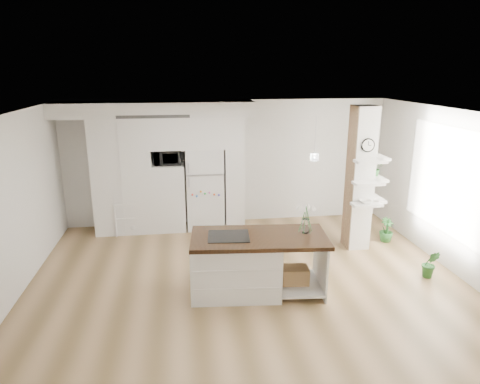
# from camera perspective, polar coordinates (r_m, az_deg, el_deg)

# --- Properties ---
(floor) EXTENTS (7.00, 6.00, 0.01)m
(floor) POSITION_cam_1_polar(r_m,az_deg,el_deg) (7.05, 1.08, -12.02)
(floor) COLOR tan
(floor) RESTS_ON ground
(room) EXTENTS (7.04, 6.04, 2.72)m
(room) POSITION_cam_1_polar(r_m,az_deg,el_deg) (6.39, 1.17, 2.82)
(room) COLOR white
(room) RESTS_ON ground
(cabinet_wall) EXTENTS (4.00, 0.71, 2.70)m
(cabinet_wall) POSITION_cam_1_polar(r_m,az_deg,el_deg) (9.01, -10.71, 4.17)
(cabinet_wall) COLOR white
(cabinet_wall) RESTS_ON floor
(refrigerator) EXTENTS (0.78, 0.69, 1.75)m
(refrigerator) POSITION_cam_1_polar(r_m,az_deg,el_deg) (9.17, -4.74, 0.55)
(refrigerator) COLOR white
(refrigerator) RESTS_ON floor
(column) EXTENTS (0.69, 0.90, 2.70)m
(column) POSITION_cam_1_polar(r_m,az_deg,el_deg) (8.25, 16.42, 1.60)
(column) COLOR silver
(column) RESTS_ON floor
(window) EXTENTS (0.00, 2.40, 2.40)m
(window) POSITION_cam_1_polar(r_m,az_deg,el_deg) (8.05, 26.08, 1.33)
(window) COLOR white
(window) RESTS_ON room
(pendant_light) EXTENTS (0.12, 0.12, 0.10)m
(pendant_light) POSITION_cam_1_polar(r_m,az_deg,el_deg) (6.95, 15.04, 5.57)
(pendant_light) COLOR white
(pendant_light) RESTS_ON room
(kitchen_island) EXTENTS (2.11, 1.14, 1.49)m
(kitchen_island) POSITION_cam_1_polar(r_m,az_deg,el_deg) (6.60, 0.48, -9.45)
(kitchen_island) COLOR white
(kitchen_island) RESTS_ON floor
(bookshelf) EXTENTS (0.61, 0.38, 0.69)m
(bookshelf) POSITION_cam_1_polar(r_m,az_deg,el_deg) (9.23, -14.37, -3.56)
(bookshelf) COLOR white
(bookshelf) RESTS_ON floor
(floor_plant_a) EXTENTS (0.33, 0.31, 0.49)m
(floor_plant_a) POSITION_cam_1_polar(r_m,az_deg,el_deg) (7.77, 24.05, -8.74)
(floor_plant_a) COLOR #29682B
(floor_plant_a) RESTS_ON floor
(floor_plant_b) EXTENTS (0.34, 0.34, 0.48)m
(floor_plant_b) POSITION_cam_1_polar(r_m,az_deg,el_deg) (9.03, 18.93, -4.80)
(floor_plant_b) COLOR #29682B
(floor_plant_b) RESTS_ON floor
(microwave) EXTENTS (0.54, 0.37, 0.30)m
(microwave) POSITION_cam_1_polar(r_m,az_deg,el_deg) (8.95, -9.63, 4.56)
(microwave) COLOR #2D2D2D
(microwave) RESTS_ON cabinet_wall
(shelf_plant) EXTENTS (0.27, 0.23, 0.30)m
(shelf_plant) POSITION_cam_1_polar(r_m,az_deg,el_deg) (8.47, 17.61, 3.06)
(shelf_plant) COLOR #29682B
(shelf_plant) RESTS_ON column
(decor_bowl) EXTENTS (0.22, 0.22, 0.05)m
(decor_bowl) POSITION_cam_1_polar(r_m,az_deg,el_deg) (8.11, 16.37, -1.22)
(decor_bowl) COLOR white
(decor_bowl) RESTS_ON column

